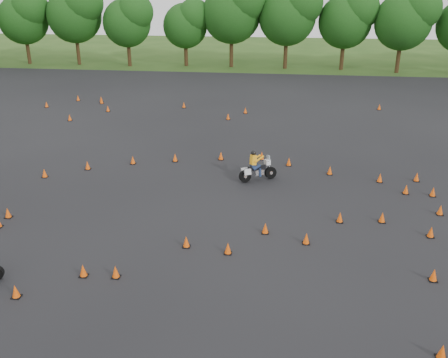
% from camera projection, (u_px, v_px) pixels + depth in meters
% --- Properties ---
extents(ground, '(140.00, 140.00, 0.00)m').
position_uv_depth(ground, '(212.00, 244.00, 20.14)').
color(ground, '#2D5119').
rests_on(ground, ground).
extents(asphalt_pad, '(62.00, 62.00, 0.00)m').
position_uv_depth(asphalt_pad, '(229.00, 186.00, 25.64)').
color(asphalt_pad, black).
rests_on(asphalt_pad, ground).
extents(treeline, '(86.96, 32.20, 10.82)m').
position_uv_depth(treeline, '(295.00, 31.00, 50.57)').
color(treeline, '#184413').
rests_on(treeline, ground).
extents(traffic_cones, '(36.57, 32.91, 0.45)m').
position_uv_depth(traffic_cones, '(227.00, 185.00, 25.13)').
color(traffic_cones, '#FF580A').
rests_on(traffic_cones, asphalt_pad).
extents(rider_yellow, '(2.15, 1.52, 1.61)m').
position_uv_depth(rider_yellow, '(259.00, 166.00, 25.97)').
color(rider_yellow, '#FFAA16').
rests_on(rider_yellow, ground).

